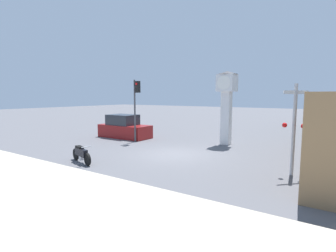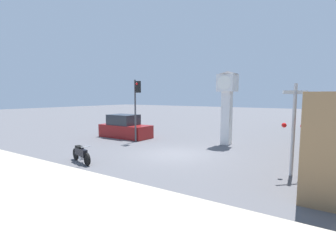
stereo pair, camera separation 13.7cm
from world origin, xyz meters
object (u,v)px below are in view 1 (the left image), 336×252
(clock_tower, at_px, (227,96))
(parked_car, at_px, (124,128))
(motorcycle, at_px, (81,154))
(railroad_crossing_signal, at_px, (294,126))
(traffic_light, at_px, (136,100))

(clock_tower, distance_m, parked_car, 8.31)
(motorcycle, distance_m, clock_tower, 9.93)
(motorcycle, height_order, railroad_crossing_signal, railroad_crossing_signal)
(parked_car, bearing_deg, motorcycle, -62.08)
(motorcycle, xyz_separation_m, parked_car, (-3.67, 6.99, 0.32))
(railroad_crossing_signal, bearing_deg, clock_tower, 133.74)
(railroad_crossing_signal, xyz_separation_m, parked_car, (-12.61, 3.46, -1.31))
(railroad_crossing_signal, bearing_deg, motorcycle, -158.45)
(clock_tower, bearing_deg, motorcycle, -115.43)
(parked_car, bearing_deg, railroad_crossing_signal, -15.09)
(motorcycle, bearing_deg, railroad_crossing_signal, 37.90)
(motorcycle, xyz_separation_m, railroad_crossing_signal, (8.94, 3.53, 1.62))
(clock_tower, bearing_deg, parked_car, -168.23)
(clock_tower, distance_m, traffic_light, 6.21)
(motorcycle, relative_size, parked_car, 0.47)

